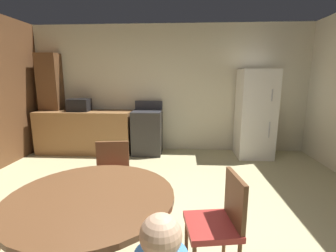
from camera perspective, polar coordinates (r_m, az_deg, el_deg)
name	(u,v)px	position (r m, az deg, el deg)	size (l,w,h in m)	color
ground_plane	(153,234)	(2.75, -3.50, -24.27)	(14.00, 14.00, 0.00)	tan
wall_back	(169,89)	(5.34, 0.35, 8.76)	(6.18, 0.12, 2.70)	beige
kitchen_counter	(85,132)	(5.47, -18.99, -1.32)	(1.99, 0.60, 0.90)	olive
pantry_column	(52,103)	(5.88, -25.75, 4.94)	(0.44, 0.36, 2.10)	brown
oven_range	(147,132)	(5.12, -4.90, -1.40)	(0.60, 0.60, 1.10)	#2D2B28
refrigerator	(255,114)	(5.15, 19.94, 2.70)	(0.68, 0.68, 1.76)	white
microwave	(79,105)	(5.42, -20.32, 4.69)	(0.44, 0.32, 0.26)	black
dining_table	(93,214)	(2.00, -17.41, -19.28)	(1.22, 1.22, 0.76)	brown
chair_north	(112,175)	(2.90, -13.10, -11.21)	(0.45, 0.45, 0.87)	brown
chair_east	(220,220)	(2.09, 12.23, -20.86)	(0.46, 0.46, 0.87)	brown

